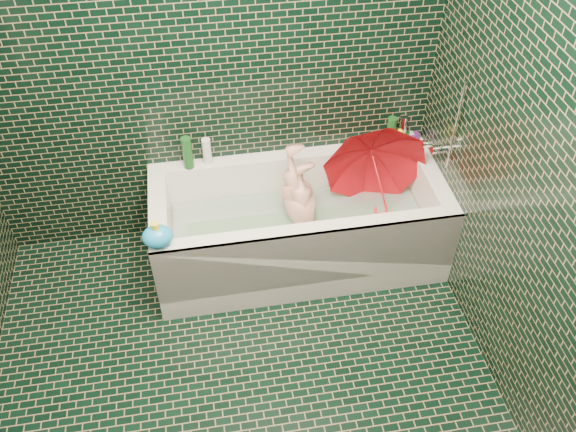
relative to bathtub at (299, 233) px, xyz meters
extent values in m
plane|color=black|center=(-0.45, -1.01, -0.21)|extent=(2.80, 2.80, 0.00)
plane|color=black|center=(-0.45, 0.39, 1.04)|extent=(2.80, 0.00, 2.80)
plane|color=black|center=(0.85, -1.01, 1.04)|extent=(0.00, 2.80, 2.80)
cube|color=white|center=(0.00, 0.02, -0.14)|extent=(1.70, 0.75, 0.15)
cube|color=white|center=(0.00, 0.34, 0.14)|extent=(1.70, 0.10, 0.40)
cube|color=white|center=(0.00, -0.31, 0.14)|extent=(1.70, 0.10, 0.40)
cube|color=white|center=(0.80, 0.02, 0.14)|extent=(0.10, 0.55, 0.40)
cube|color=white|center=(-0.80, 0.02, 0.14)|extent=(0.10, 0.55, 0.40)
cube|color=white|center=(0.00, -0.35, 0.06)|extent=(1.70, 0.02, 0.55)
cube|color=green|center=(0.00, 0.02, -0.06)|extent=(1.35, 0.47, 0.01)
cube|color=silver|center=(0.00, 0.02, 0.09)|extent=(1.48, 0.53, 0.00)
cylinder|color=silver|center=(0.83, 0.02, 0.52)|extent=(0.14, 0.05, 0.05)
cylinder|color=silver|center=(0.75, 0.08, 0.52)|extent=(0.05, 0.04, 0.04)
cylinder|color=silver|center=(0.82, -0.08, 0.74)|extent=(0.01, 0.01, 0.55)
imported|color=tan|center=(0.03, 0.02, 0.10)|extent=(0.98, 0.42, 0.29)
imported|color=red|center=(0.47, 0.03, 0.34)|extent=(0.75, 0.71, 0.73)
imported|color=white|center=(0.77, 0.34, 0.34)|extent=(0.09, 0.10, 0.23)
imported|color=#521C6A|center=(0.80, 0.34, 0.34)|extent=(0.10, 0.10, 0.17)
imported|color=#164D1C|center=(0.71, 0.34, 0.34)|extent=(0.16, 0.16, 0.15)
cylinder|color=#164D1C|center=(0.62, 0.33, 0.44)|extent=(0.06, 0.06, 0.20)
cylinder|color=silver|center=(0.71, 0.36, 0.43)|extent=(0.06, 0.06, 0.18)
cylinder|color=#164D1C|center=(-0.60, 0.32, 0.44)|extent=(0.07, 0.07, 0.21)
cylinder|color=white|center=(-0.49, 0.34, 0.42)|extent=(0.06, 0.06, 0.17)
ellipsoid|color=yellow|center=(0.66, 0.35, 0.37)|extent=(0.10, 0.09, 0.07)
sphere|color=yellow|center=(0.69, 0.35, 0.42)|extent=(0.05, 0.05, 0.05)
cone|color=orange|center=(0.72, 0.34, 0.41)|extent=(0.02, 0.02, 0.02)
ellipsoid|color=#1A9AED|center=(-0.79, -0.30, 0.40)|extent=(0.19, 0.17, 0.12)
cylinder|color=yellow|center=(-0.79, -0.30, 0.48)|extent=(0.04, 0.04, 0.04)
camera|label=1|loc=(-0.51, -2.55, 2.62)|focal=38.00mm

